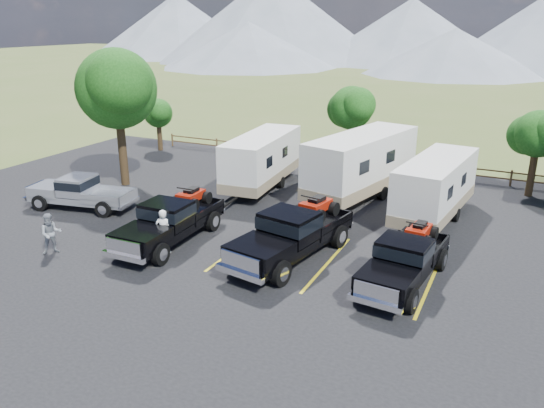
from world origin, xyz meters
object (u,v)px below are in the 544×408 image
at_px(trailer_left, 262,160).
at_px(person_a, 164,231).
at_px(pickup_silver, 81,192).
at_px(person_b, 51,234).
at_px(trailer_center, 361,165).
at_px(rig_right, 405,259).
at_px(tree_big_nw, 116,89).
at_px(rig_left, 171,220).
at_px(rig_center, 293,232).
at_px(trailer_right, 435,188).

xyz_separation_m(trailer_left, person_a, (0.48, -9.93, -0.65)).
bearing_deg(pickup_silver, person_b, 21.73).
xyz_separation_m(pickup_silver, person_b, (2.99, -4.69, -0.02)).
height_order(trailer_left, trailer_center, trailer_center).
relative_size(rig_right, person_a, 3.16).
bearing_deg(tree_big_nw, rig_right, -16.67).
relative_size(rig_left, trailer_center, 0.63).
height_order(rig_right, pickup_silver, rig_right).
relative_size(trailer_left, person_a, 4.65).
distance_m(rig_center, trailer_right, 8.28).
bearing_deg(tree_big_nw, trailer_left, 21.30).
xyz_separation_m(tree_big_nw, pickup_silver, (0.92, -4.34, -4.67)).
relative_size(rig_right, pickup_silver, 1.02).
height_order(rig_right, trailer_center, trailer_center).
xyz_separation_m(rig_left, trailer_left, (-0.04, 8.83, 0.59)).
bearing_deg(rig_center, rig_right, 7.58).
bearing_deg(rig_right, trailer_right, 97.48).
distance_m(trailer_left, person_a, 9.96).
distance_m(rig_left, trailer_center, 11.13).
height_order(rig_left, rig_center, rig_center).
bearing_deg(pickup_silver, trailer_right, 100.14).
bearing_deg(rig_center, trailer_right, 68.39).
distance_m(person_a, person_b, 4.65).
bearing_deg(trailer_center, tree_big_nw, -151.10).
relative_size(pickup_silver, person_b, 3.40).
xyz_separation_m(trailer_center, person_b, (-9.30, -12.77, -0.94)).
height_order(pickup_silver, person_b, person_b).
distance_m(trailer_center, person_a, 11.90).
relative_size(rig_left, trailer_right, 0.73).
relative_size(rig_left, rig_right, 1.05).
xyz_separation_m(tree_big_nw, trailer_left, (7.60, 2.96, -3.96)).
xyz_separation_m(tree_big_nw, trailer_center, (13.21, 3.73, -3.75)).
relative_size(trailer_left, trailer_right, 1.02).
bearing_deg(trailer_right, person_b, -134.32).
distance_m(trailer_left, trailer_right, 9.87).
relative_size(tree_big_nw, person_b, 4.52).
relative_size(rig_right, trailer_left, 0.68).
relative_size(pickup_silver, person_a, 3.10).
xyz_separation_m(tree_big_nw, person_a, (8.07, -6.97, -4.61)).
height_order(rig_left, trailer_left, trailer_left).
xyz_separation_m(rig_center, trailer_right, (4.37, 7.01, 0.49)).
bearing_deg(trailer_left, rig_left, -94.58).
distance_m(rig_center, pickup_silver, 12.15).
bearing_deg(trailer_left, pickup_silver, -137.31).
distance_m(pickup_silver, person_a, 7.62).
relative_size(trailer_center, person_b, 5.75).
distance_m(tree_big_nw, rig_center, 14.69).
relative_size(trailer_left, pickup_silver, 1.50).
xyz_separation_m(rig_right, pickup_silver, (-16.70, 0.94, -0.06)).
bearing_deg(rig_right, pickup_silver, -177.41).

